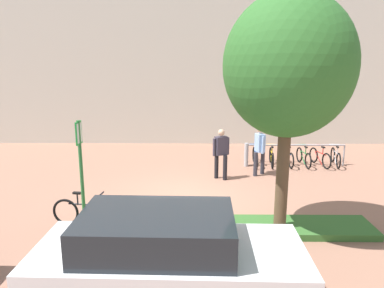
{
  "coord_description": "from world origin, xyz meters",
  "views": [
    {
      "loc": [
        0.26,
        -9.84,
        3.81
      ],
      "look_at": [
        0.15,
        1.2,
        1.37
      ],
      "focal_mm": 33.73,
      "sensor_mm": 36.0,
      "label": 1
    }
  ],
  "objects_px": {
    "bike_at_sign": "(86,212)",
    "bike_rack_cluster": "(295,157)",
    "parking_sign_post": "(81,160)",
    "bollard_steel": "(246,155)",
    "person_shirt_blue": "(260,148)",
    "person_suited_navy": "(221,151)",
    "car_white_hatch": "(167,260)",
    "tree_sidewalk": "(288,67)"
  },
  "relations": [
    {
      "from": "bike_at_sign",
      "to": "person_shirt_blue",
      "type": "relative_size",
      "value": 0.97
    },
    {
      "from": "bike_rack_cluster",
      "to": "person_shirt_blue",
      "type": "bearing_deg",
      "value": -142.2
    },
    {
      "from": "person_shirt_blue",
      "to": "car_white_hatch",
      "type": "height_order",
      "value": "person_shirt_blue"
    },
    {
      "from": "tree_sidewalk",
      "to": "bollard_steel",
      "type": "relative_size",
      "value": 5.89
    },
    {
      "from": "parking_sign_post",
      "to": "bike_at_sign",
      "type": "relative_size",
      "value": 1.56
    },
    {
      "from": "person_suited_navy",
      "to": "car_white_hatch",
      "type": "relative_size",
      "value": 0.4
    },
    {
      "from": "person_shirt_blue",
      "to": "bike_at_sign",
      "type": "bearing_deg",
      "value": -139.28
    },
    {
      "from": "bike_at_sign",
      "to": "car_white_hatch",
      "type": "relative_size",
      "value": 0.39
    },
    {
      "from": "bike_rack_cluster",
      "to": "person_shirt_blue",
      "type": "distance_m",
      "value": 2.14
    },
    {
      "from": "bike_at_sign",
      "to": "car_white_hatch",
      "type": "height_order",
      "value": "car_white_hatch"
    },
    {
      "from": "bike_at_sign",
      "to": "person_shirt_blue",
      "type": "height_order",
      "value": "person_shirt_blue"
    },
    {
      "from": "bike_rack_cluster",
      "to": "bollard_steel",
      "type": "height_order",
      "value": "bollard_steel"
    },
    {
      "from": "bike_at_sign",
      "to": "bike_rack_cluster",
      "type": "xyz_separation_m",
      "value": [
        6.47,
        5.43,
        -0.0
      ]
    },
    {
      "from": "bollard_steel",
      "to": "bike_rack_cluster",
      "type": "bearing_deg",
      "value": 4.49
    },
    {
      "from": "bollard_steel",
      "to": "person_suited_navy",
      "type": "height_order",
      "value": "person_suited_navy"
    },
    {
      "from": "bike_rack_cluster",
      "to": "car_white_hatch",
      "type": "relative_size",
      "value": 0.87
    },
    {
      "from": "person_shirt_blue",
      "to": "person_suited_navy",
      "type": "xyz_separation_m",
      "value": [
        -1.38,
        -0.48,
        0.0
      ]
    },
    {
      "from": "parking_sign_post",
      "to": "person_suited_navy",
      "type": "height_order",
      "value": "parking_sign_post"
    },
    {
      "from": "parking_sign_post",
      "to": "bollard_steel",
      "type": "relative_size",
      "value": 2.89
    },
    {
      "from": "parking_sign_post",
      "to": "bollard_steel",
      "type": "bearing_deg",
      "value": 50.42
    },
    {
      "from": "car_white_hatch",
      "to": "bike_at_sign",
      "type": "bearing_deg",
      "value": 127.66
    },
    {
      "from": "parking_sign_post",
      "to": "person_shirt_blue",
      "type": "distance_m",
      "value": 6.55
    },
    {
      "from": "bike_at_sign",
      "to": "bollard_steel",
      "type": "distance_m",
      "value": 6.97
    },
    {
      "from": "tree_sidewalk",
      "to": "person_suited_navy",
      "type": "height_order",
      "value": "tree_sidewalk"
    },
    {
      "from": "tree_sidewalk",
      "to": "person_suited_navy",
      "type": "bearing_deg",
      "value": 105.17
    },
    {
      "from": "bike_rack_cluster",
      "to": "bollard_steel",
      "type": "relative_size",
      "value": 4.18
    },
    {
      "from": "bollard_steel",
      "to": "person_shirt_blue",
      "type": "bearing_deg",
      "value": -74.81
    },
    {
      "from": "tree_sidewalk",
      "to": "bike_rack_cluster",
      "type": "bearing_deg",
      "value": 71.64
    },
    {
      "from": "tree_sidewalk",
      "to": "car_white_hatch",
      "type": "xyz_separation_m",
      "value": [
        -2.4,
        -2.49,
        -3.01
      ]
    },
    {
      "from": "bike_at_sign",
      "to": "car_white_hatch",
      "type": "bearing_deg",
      "value": -52.34
    },
    {
      "from": "bike_rack_cluster",
      "to": "person_suited_navy",
      "type": "bearing_deg",
      "value": -149.87
    },
    {
      "from": "bike_at_sign",
      "to": "bike_rack_cluster",
      "type": "relative_size",
      "value": 0.44
    },
    {
      "from": "tree_sidewalk",
      "to": "bike_at_sign",
      "type": "xyz_separation_m",
      "value": [
        -4.56,
        0.32,
        -3.42
      ]
    },
    {
      "from": "car_white_hatch",
      "to": "parking_sign_post",
      "type": "bearing_deg",
      "value": 129.33
    },
    {
      "from": "parking_sign_post",
      "to": "person_shirt_blue",
      "type": "height_order",
      "value": "parking_sign_post"
    },
    {
      "from": "bike_at_sign",
      "to": "bike_rack_cluster",
      "type": "height_order",
      "value": "bike_at_sign"
    },
    {
      "from": "bike_rack_cluster",
      "to": "person_shirt_blue",
      "type": "relative_size",
      "value": 2.19
    },
    {
      "from": "parking_sign_post",
      "to": "person_shirt_blue",
      "type": "relative_size",
      "value": 1.51
    },
    {
      "from": "parking_sign_post",
      "to": "bike_rack_cluster",
      "type": "relative_size",
      "value": 0.69
    },
    {
      "from": "bollard_steel",
      "to": "person_suited_navy",
      "type": "xyz_separation_m",
      "value": [
        -1.08,
        -1.59,
        0.53
      ]
    },
    {
      "from": "tree_sidewalk",
      "to": "person_shirt_blue",
      "type": "height_order",
      "value": "tree_sidewalk"
    },
    {
      "from": "parking_sign_post",
      "to": "person_shirt_blue",
      "type": "bearing_deg",
      "value": 42.17
    }
  ]
}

